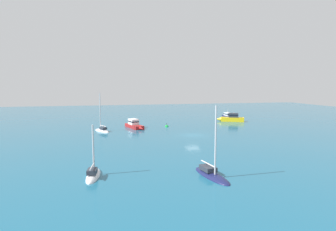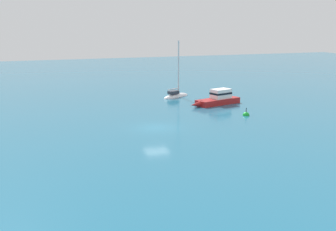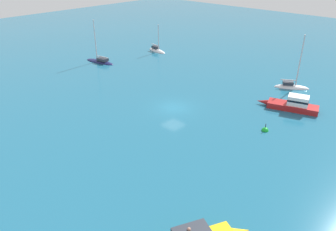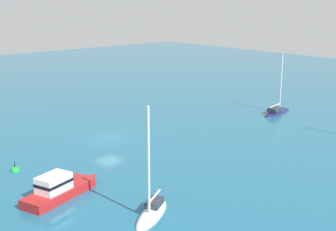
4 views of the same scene
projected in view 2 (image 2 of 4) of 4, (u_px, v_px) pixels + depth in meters
name	position (u px, v px, depth m)	size (l,w,h in m)	color
ground_plane	(156.00, 128.00, 47.79)	(160.00, 160.00, 0.00)	#1E607F
sloop	(176.00, 95.00, 65.90)	(4.95, 3.68, 8.34)	white
powerboat_1	(218.00, 99.00, 60.39)	(7.59, 3.78, 1.93)	#B21E1E
channel_buoy	(246.00, 115.00, 53.74)	(0.78, 0.78, 1.26)	green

